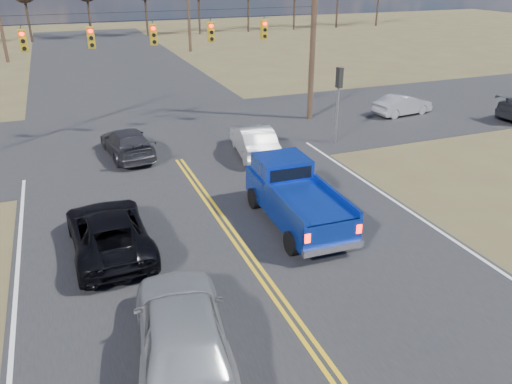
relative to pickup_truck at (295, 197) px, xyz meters
name	(u,v)px	position (x,y,z in m)	size (l,w,h in m)	color
ground	(318,354)	(-2.39, -6.31, -1.00)	(160.00, 160.00, 0.00)	brown
road_main	(202,193)	(-2.39, 3.69, -1.00)	(14.00, 120.00, 0.02)	#28282B
road_cross	(162,136)	(-2.39, 11.69, -1.00)	(120.00, 12.00, 0.02)	#28282B
signal_gantry	(164,40)	(-1.89, 11.48, 4.06)	(19.60, 4.83, 10.00)	#473323
utility_poles	(157,39)	(-2.39, 10.69, 4.22)	(19.60, 58.32, 10.00)	#473323
treeline	(126,12)	(-2.39, 20.66, 4.70)	(87.00, 117.80, 7.40)	#33261C
pickup_truck	(295,197)	(0.00, 0.00, 0.00)	(2.35, 5.57, 2.07)	black
silver_suv	(182,331)	(-5.40, -5.35, -0.12)	(2.10, 5.21, 1.77)	#A0A3A8
black_suv	(109,231)	(-6.40, 0.40, -0.30)	(2.35, 5.09, 1.42)	black
white_car_queue	(254,140)	(1.20, 7.09, -0.26)	(1.57, 4.49, 1.48)	silver
dgrey_car_queue	(127,143)	(-4.53, 9.19, -0.33)	(1.88, 4.63, 1.34)	#353439
cross_car_east_near	(403,105)	(12.37, 10.42, -0.38)	(3.81, 1.33, 1.26)	#A4A6AC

